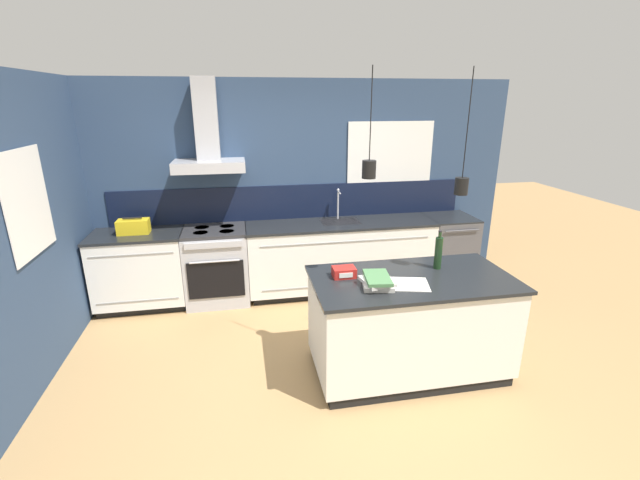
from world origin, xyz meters
The scene contains 13 objects.
ground_plane centered at (0.00, 0.00, 0.00)m, with size 16.00×16.00×0.00m, color tan.
wall_back centered at (-0.06, 2.00, 1.35)m, with size 5.60×2.19×2.60m.
wall_left centered at (-2.43, 0.70, 1.30)m, with size 0.08×3.80×2.60m.
counter_run_left centered at (-1.86, 1.69, 0.46)m, with size 1.02×0.64×0.91m.
counter_run_sink centered at (0.54, 1.69, 0.46)m, with size 2.35×0.64×1.30m.
oven_range centered at (-0.99, 1.69, 0.46)m, with size 0.73×0.66×0.91m.
dishwasher centered at (2.00, 1.69, 0.46)m, with size 0.59×0.65×0.91m.
kitchen_island centered at (0.74, -0.10, 0.46)m, with size 1.73×0.91×0.91m.
bottle_on_island centered at (1.04, 0.06, 1.06)m, with size 0.07×0.07×0.36m.
book_stack centered at (0.39, -0.22, 0.96)m, with size 0.29×0.35×0.09m.
red_supply_box centered at (0.17, 0.03, 0.95)m, with size 0.19×0.15×0.08m.
paper_pile centered at (0.61, -0.22, 0.91)m, with size 0.47×0.37×0.01m.
yellow_toolbox centered at (-1.87, 1.69, 0.99)m, with size 0.34×0.18×0.19m.
Camera 1 is at (-0.67, -3.26, 2.37)m, focal length 24.00 mm.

